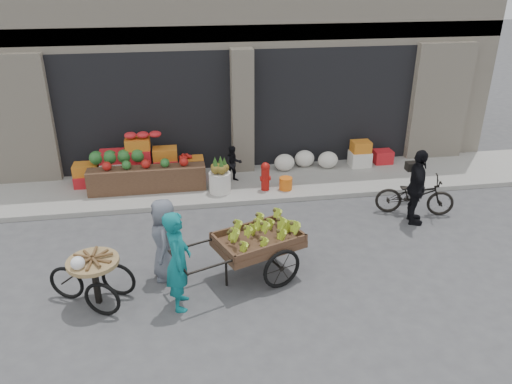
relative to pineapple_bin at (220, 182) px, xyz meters
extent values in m
plane|color=#424244|center=(0.75, -3.60, -0.37)|extent=(80.00, 80.00, 0.00)
cube|color=gray|center=(0.75, 0.50, -0.31)|extent=(18.00, 2.20, 0.12)
cube|color=beige|center=(0.75, 4.60, 3.13)|extent=(14.00, 6.00, 7.00)
cube|color=gray|center=(0.75, 1.75, 3.23)|extent=(14.00, 0.30, 0.40)
cube|color=black|center=(-1.73, 2.40, 1.30)|extent=(4.40, 1.60, 3.10)
cube|color=black|center=(3.23, 2.40, 1.30)|extent=(4.40, 1.60, 3.10)
cube|color=beige|center=(0.75, 1.55, 1.30)|extent=(0.55, 0.80, 3.22)
cube|color=brown|center=(-1.73, 0.35, 0.05)|extent=(2.80, 0.45, 0.60)
sphere|color=#1E5923|center=(-2.42, 0.85, 0.49)|extent=(0.34, 0.34, 0.34)
cylinder|color=silver|center=(0.00, 0.00, 0.00)|extent=(0.52, 0.52, 0.50)
cylinder|color=#A5140F|center=(1.10, -0.05, 0.03)|extent=(0.20, 0.20, 0.56)
sphere|color=#A5140F|center=(1.10, -0.05, 0.35)|extent=(0.22, 0.22, 0.22)
cylinder|color=orange|center=(1.60, -0.10, -0.10)|extent=(0.32, 0.32, 0.30)
ellipsoid|color=silver|center=(2.42, 1.10, -0.03)|extent=(1.70, 0.60, 0.44)
imported|color=black|center=(0.40, 0.60, 0.21)|extent=(0.51, 0.43, 0.93)
cube|color=brown|center=(0.36, -3.46, 0.30)|extent=(1.71, 1.42, 0.13)
torus|color=black|center=(0.70, -3.89, 0.00)|extent=(0.71, 0.33, 0.74)
torus|color=black|center=(0.32, -2.91, 0.00)|extent=(0.71, 0.33, 0.74)
cylinder|color=black|center=(-0.25, -3.69, -0.07)|extent=(0.06, 0.06, 0.61)
imported|color=#0F6E73|center=(-1.05, -4.12, 0.50)|extent=(0.44, 0.65, 1.73)
cylinder|color=#9E7F51|center=(-2.41, -3.83, 0.43)|extent=(1.09, 1.09, 0.07)
cube|color=black|center=(-2.41, -3.83, 0.03)|extent=(0.10, 0.10, 0.80)
torus|color=black|center=(-2.28, -4.18, -0.06)|extent=(0.60, 0.28, 0.62)
torus|color=black|center=(-2.08, -3.66, -0.06)|extent=(0.60, 0.28, 0.62)
torus|color=black|center=(-2.93, -3.63, -0.06)|extent=(0.60, 0.28, 0.62)
imported|color=slate|center=(-1.27, -3.24, 0.40)|extent=(0.49, 0.75, 1.53)
imported|color=black|center=(4.22, -1.60, 0.08)|extent=(1.81, 1.07, 0.90)
imported|color=black|center=(4.02, -2.00, 0.47)|extent=(0.67, 1.06, 1.67)
camera|label=1|loc=(-0.91, -10.98, 4.83)|focal=35.00mm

